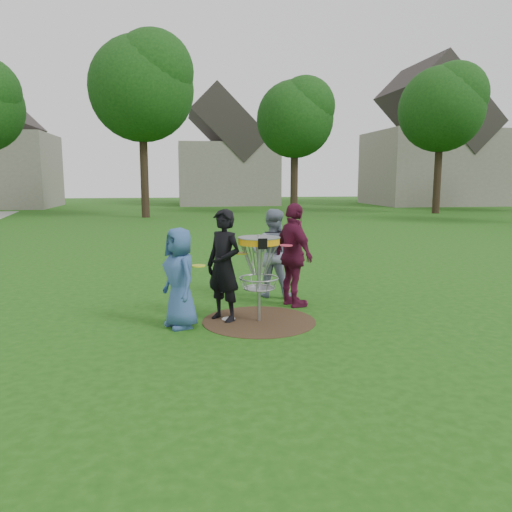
{
  "coord_description": "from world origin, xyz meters",
  "views": [
    {
      "loc": [
        -1.24,
        -7.54,
        2.25
      ],
      "look_at": [
        0.0,
        0.3,
        1.0
      ],
      "focal_mm": 35.0,
      "sensor_mm": 36.0,
      "label": 1
    }
  ],
  "objects": [
    {
      "name": "ground",
      "position": [
        0.0,
        0.0,
        0.0
      ],
      "size": [
        100.0,
        100.0,
        0.0
      ],
      "primitive_type": "plane",
      "color": "#19470F",
      "rests_on": "ground"
    },
    {
      "name": "dirt_patch",
      "position": [
        0.0,
        0.0,
        0.0
      ],
      "size": [
        1.8,
        1.8,
        0.01
      ],
      "primitive_type": "cylinder",
      "color": "#47331E",
      "rests_on": "ground"
    },
    {
      "name": "player_blue",
      "position": [
        -1.22,
        -0.1,
        0.76
      ],
      "size": [
        0.75,
        0.88,
        1.52
      ],
      "primitive_type": "imported",
      "rotation": [
        0.0,
        0.0,
        -1.13
      ],
      "color": "#33538C",
      "rests_on": "ground"
    },
    {
      "name": "player_black",
      "position": [
        -0.54,
        0.16,
        0.88
      ],
      "size": [
        0.74,
        0.76,
        1.77
      ],
      "primitive_type": "imported",
      "rotation": [
        0.0,
        0.0,
        -0.85
      ],
      "color": "black",
      "rests_on": "ground"
    },
    {
      "name": "player_grey",
      "position": [
        0.52,
        1.63,
        0.84
      ],
      "size": [
        0.98,
        0.88,
        1.67
      ],
      "primitive_type": "imported",
      "rotation": [
        0.0,
        0.0,
        2.78
      ],
      "color": "gray",
      "rests_on": "ground"
    },
    {
      "name": "player_maroon",
      "position": [
        0.76,
        0.85,
        0.91
      ],
      "size": [
        0.75,
        1.15,
        1.82
      ],
      "primitive_type": "imported",
      "rotation": [
        0.0,
        0.0,
        1.89
      ],
      "color": "#5A1430",
      "rests_on": "ground"
    },
    {
      "name": "disc_on_grass",
      "position": [
        -0.47,
        0.17,
        0.01
      ],
      "size": [
        0.22,
        0.22,
        0.02
      ],
      "primitive_type": "cylinder",
      "color": "silver",
      "rests_on": "ground"
    },
    {
      "name": "disc_golf_basket",
      "position": [
        0.0,
        -0.0,
        1.02
      ],
      "size": [
        0.66,
        0.67,
        1.38
      ],
      "color": "#9EA0A5",
      "rests_on": "ground"
    },
    {
      "name": "held_discs",
      "position": [
        -0.05,
        0.5,
        1.04
      ],
      "size": [
        1.73,
        1.66,
        0.2
      ],
      "color": "#D6E619",
      "rests_on": "ground"
    },
    {
      "name": "tree_row",
      "position": [
        0.44,
        20.67,
        6.21
      ],
      "size": [
        51.2,
        17.42,
        9.9
      ],
      "color": "#38281C",
      "rests_on": "ground"
    },
    {
      "name": "house_row",
      "position": [
        4.78,
        33.07,
        4.14
      ],
      "size": [
        44.5,
        10.65,
        11.62
      ],
      "color": "gray",
      "rests_on": "ground"
    }
  ]
}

